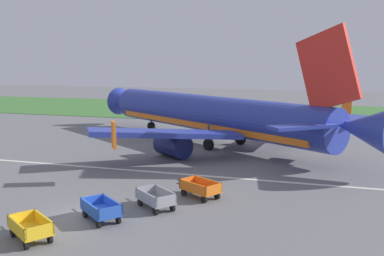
{
  "coord_description": "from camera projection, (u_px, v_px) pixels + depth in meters",
  "views": [
    {
      "loc": [
        12.54,
        -20.35,
        8.57
      ],
      "look_at": [
        1.91,
        15.25,
        2.8
      ],
      "focal_mm": 40.82,
      "sensor_mm": 36.0,
      "label": 1
    }
  ],
  "objects": [
    {
      "name": "ground_plane",
      "position": [
        80.0,
        217.0,
        24.13
      ],
      "size": [
        220.0,
        220.0,
        0.0
      ],
      "primitive_type": "plane",
      "color": "slate"
    },
    {
      "name": "grass_strip",
      "position": [
        244.0,
        111.0,
        74.08
      ],
      "size": [
        220.0,
        28.0,
        0.06
      ],
      "primitive_type": "cube",
      "color": "#3D7033",
      "rests_on": "ground"
    },
    {
      "name": "apron_stripe",
      "position": [
        150.0,
        172.0,
        33.92
      ],
      "size": [
        120.0,
        0.36,
        0.01
      ],
      "primitive_type": "cube",
      "color": "silver",
      "rests_on": "ground"
    },
    {
      "name": "airplane",
      "position": [
        215.0,
        115.0,
        44.16
      ],
      "size": [
        33.13,
        28.19,
        11.34
      ],
      "color": "#28389E",
      "rests_on": "ground"
    },
    {
      "name": "baggage_cart_nearest",
      "position": [
        30.0,
        228.0,
        20.96
      ],
      "size": [
        3.36,
        2.59,
        1.07
      ],
      "color": "gold",
      "rests_on": "ground"
    },
    {
      "name": "baggage_cart_second_in_row",
      "position": [
        101.0,
        210.0,
        23.54
      ],
      "size": [
        3.23,
        2.8,
        1.07
      ],
      "color": "#234CB2",
      "rests_on": "ground"
    },
    {
      "name": "baggage_cart_third_in_row",
      "position": [
        156.0,
        198.0,
        25.43
      ],
      "size": [
        3.2,
        2.84,
        1.07
      ],
      "color": "gray",
      "rests_on": "ground"
    },
    {
      "name": "baggage_cart_fourth_in_row",
      "position": [
        200.0,
        188.0,
        27.49
      ],
      "size": [
        3.41,
        2.5,
        1.07
      ],
      "color": "orange",
      "rests_on": "ground"
    }
  ]
}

